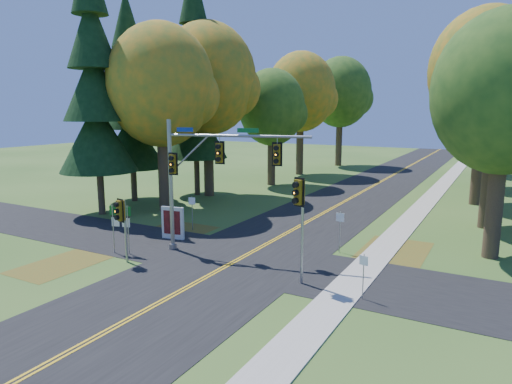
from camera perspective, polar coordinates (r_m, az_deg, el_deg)
The scene contains 30 objects.
ground at distance 22.66m, azimuth -4.65°, elevation -9.74°, with size 160.00×160.00×0.00m, color #2E511C.
road_main at distance 22.66m, azimuth -4.65°, elevation -9.72°, with size 8.00×160.00×0.02m, color black.
road_cross at distance 24.25m, azimuth -2.01°, elevation -8.34°, with size 60.00×6.00×0.02m, color black.
centerline_left at distance 22.71m, azimuth -4.87°, elevation -9.64°, with size 0.10×160.00×0.01m, color gold.
centerline_right at distance 22.60m, azimuth -4.44°, elevation -9.73°, with size 0.10×160.00×0.01m, color gold.
sidewalk_east at distance 20.11m, azimuth 10.60°, elevation -12.46°, with size 1.60×160.00×0.06m, color #9E998E.
leaf_patch_w_near at distance 29.46m, azimuth -10.93°, elevation -5.17°, with size 4.00×6.00×0.00m, color brown.
leaf_patch_e at distance 25.43m, azimuth 16.24°, elevation -7.87°, with size 3.50×8.00×0.00m, color brown.
leaf_patch_w_far at distance 25.51m, azimuth -22.91°, elevation -8.23°, with size 3.00×5.00×0.00m, color brown.
tree_w_a at distance 35.57m, azimuth -11.65°, elevation 12.85°, with size 8.00×8.00×14.15m.
tree_e_a at distance 26.48m, azimuth 28.85°, elevation 10.72°, with size 7.20×7.20×12.73m.
tree_w_b at distance 41.45m, azimuth -5.96°, elevation 13.81°, with size 8.60×8.60×15.38m.
tree_e_b at distance 33.31m, azimuth 27.97°, elevation 11.07°, with size 7.60×7.60×13.33m.
tree_w_c at distance 47.29m, azimuth 2.09°, elevation 10.47°, with size 6.80×6.80×11.91m.
tree_e_c at distance 41.54m, azimuth 26.91°, elevation 13.19°, with size 8.80×8.80×15.79m.
tree_w_d at distance 55.47m, azimuth 5.72°, elevation 12.29°, with size 8.20×8.20×14.56m.
tree_e_d at distance 50.64m, azimuth 26.43°, elevation 9.75°, with size 7.00×7.00×12.32m.
tree_w_e at distance 65.23m, azimuth 10.60°, elevation 12.11°, with size 8.40×8.40×14.97m.
tree_e_e at distance 61.31m, azimuth 28.16°, elevation 10.40°, with size 7.80×7.80×13.74m.
pine_a at distance 35.48m, azimuth -19.51°, elevation 12.00°, with size 5.60×5.60×19.48m.
pine_b at distance 40.00m, azimuth -15.45°, elevation 10.48°, with size 5.60×5.60×17.31m.
pine_c at distance 41.93m, azimuth -7.64°, elevation 12.81°, with size 5.60×5.60×20.56m.
traffic_mast at distance 24.48m, azimuth -6.59°, elevation 2.94°, with size 7.80×2.22×7.23m.
east_signal_pole at distance 19.89m, azimuth 5.46°, elevation -1.52°, with size 0.55×0.65×4.87m.
ped_signal_pole at distance 23.93m, azimuth -16.51°, elevation -2.83°, with size 0.52×0.62×3.36m.
route_sign_cluster at distance 25.68m, azimuth -16.59°, elevation -3.32°, with size 1.23×0.35×2.70m.
info_kiosk at distance 28.05m, azimuth -10.36°, elevation -3.84°, with size 1.45×0.44×1.99m.
reg_sign_e_north at distance 25.29m, azimuth 10.45°, elevation -4.03°, with size 0.44×0.07×2.30m.
reg_sign_e_south at distance 19.40m, azimuth 13.29°, elevation -9.30°, with size 0.37×0.09×1.95m.
reg_sign_w at distance 29.77m, azimuth -8.00°, elevation -1.88°, with size 0.41×0.19×2.25m.
Camera 1 is at (11.87, -17.70, 7.72)m, focal length 32.00 mm.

